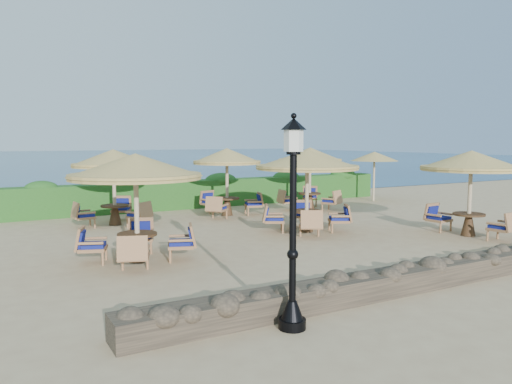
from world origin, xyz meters
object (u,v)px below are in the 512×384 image
at_px(lamp_post, 293,232).
at_px(cafe_set_2, 471,170).
at_px(cafe_set_0, 136,184).
at_px(cafe_set_1, 307,172).
at_px(extra_parasol, 374,156).
at_px(cafe_set_3, 114,170).
at_px(cafe_set_4, 227,168).
at_px(cafe_set_5, 310,165).

distance_m(lamp_post, cafe_set_2, 9.75).
distance_m(cafe_set_0, cafe_set_1, 6.04).
bearing_deg(extra_parasol, lamp_post, -136.40).
distance_m(extra_parasol, cafe_set_3, 12.77).
relative_size(extra_parasol, cafe_set_4, 0.86).
distance_m(cafe_set_1, cafe_set_3, 6.71).
relative_size(cafe_set_1, cafe_set_4, 1.20).
distance_m(lamp_post, cafe_set_5, 13.77).
height_order(cafe_set_3, cafe_set_5, same).
xyz_separation_m(extra_parasol, cafe_set_4, (-8.33, -0.80, -0.29)).
bearing_deg(cafe_set_1, cafe_set_3, 139.78).
bearing_deg(cafe_set_5, cafe_set_0, -148.38).
height_order(lamp_post, cafe_set_0, lamp_post).
bearing_deg(extra_parasol, cafe_set_5, -168.50).
distance_m(cafe_set_1, cafe_set_2, 5.01).
relative_size(cafe_set_0, cafe_set_1, 0.97).
distance_m(cafe_set_3, cafe_set_4, 4.41).
xyz_separation_m(cafe_set_1, cafe_set_5, (3.16, 4.32, -0.05)).
distance_m(extra_parasol, cafe_set_4, 8.37).
bearing_deg(extra_parasol, cafe_set_1, -145.53).
xyz_separation_m(cafe_set_1, cafe_set_2, (4.00, -3.02, 0.11)).
relative_size(cafe_set_0, cafe_set_3, 1.13).
bearing_deg(cafe_set_0, cafe_set_4, 47.66).
distance_m(extra_parasol, cafe_set_2, 9.00).
relative_size(cafe_set_3, cafe_set_4, 1.03).
relative_size(lamp_post, cafe_set_5, 1.18).
height_order(lamp_post, cafe_set_5, lamp_post).
bearing_deg(cafe_set_4, extra_parasol, 5.45).
relative_size(cafe_set_2, cafe_set_4, 1.09).
bearing_deg(lamp_post, cafe_set_4, 69.14).
bearing_deg(extra_parasol, cafe_set_4, -174.55).
xyz_separation_m(lamp_post, cafe_set_5, (8.15, 11.09, 0.34)).
relative_size(cafe_set_2, cafe_set_3, 1.06).
bearing_deg(cafe_set_5, lamp_post, -126.30).
bearing_deg(lamp_post, cafe_set_0, 99.45).
bearing_deg(cafe_set_4, cafe_set_3, -178.75).
bearing_deg(cafe_set_0, cafe_set_3, 82.06).
xyz_separation_m(extra_parasol, cafe_set_1, (-7.61, -5.23, -0.23)).
height_order(extra_parasol, cafe_set_1, cafe_set_1).
height_order(cafe_set_0, cafe_set_3, same).
distance_m(extra_parasol, cafe_set_1, 9.24).
height_order(cafe_set_3, cafe_set_4, same).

